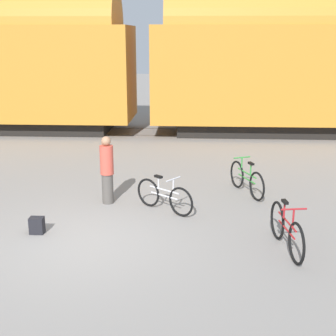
% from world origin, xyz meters
% --- Properties ---
extents(ground_plane, '(80.00, 80.00, 0.00)m').
position_xyz_m(ground_plane, '(0.00, 0.00, 0.00)').
color(ground_plane, gray).
extents(freight_train, '(25.82, 3.12, 5.68)m').
position_xyz_m(freight_train, '(-0.00, 10.63, 2.98)').
color(freight_train, black).
rests_on(freight_train, ground_plane).
extents(rail_near, '(37.82, 0.07, 0.01)m').
position_xyz_m(rail_near, '(0.00, 9.91, 0.01)').
color(rail_near, '#4C4238').
rests_on(rail_near, ground_plane).
extents(rail_far, '(37.82, 0.07, 0.01)m').
position_xyz_m(rail_far, '(0.00, 11.35, 0.01)').
color(rail_far, '#4C4238').
rests_on(rail_far, ground_plane).
extents(bicycle_maroon, '(0.46, 1.80, 0.93)m').
position_xyz_m(bicycle_maroon, '(3.78, -0.13, 0.40)').
color(bicycle_maroon, black).
rests_on(bicycle_maroon, ground_plane).
extents(bicycle_silver, '(1.33, 1.04, 0.83)m').
position_xyz_m(bicycle_silver, '(1.41, 1.74, 0.36)').
color(bicycle_silver, black).
rests_on(bicycle_silver, ground_plane).
extents(bicycle_green, '(0.70, 1.67, 0.88)m').
position_xyz_m(bicycle_green, '(3.39, 3.05, 0.38)').
color(bicycle_green, black).
rests_on(bicycle_green, ground_plane).
extents(person_in_red, '(0.31, 0.31, 1.62)m').
position_xyz_m(person_in_red, '(0.04, 2.20, 0.82)').
color(person_in_red, '#514C47').
rests_on(person_in_red, ground_plane).
extents(backpack, '(0.28, 0.20, 0.34)m').
position_xyz_m(backpack, '(-1.07, 0.36, 0.17)').
color(backpack, black).
rests_on(backpack, ground_plane).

